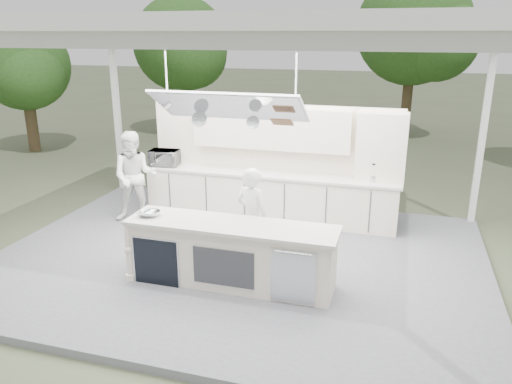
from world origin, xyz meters
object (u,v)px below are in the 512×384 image
(demo_island, at_px, (230,254))
(back_counter, at_px, (269,195))
(head_chef, at_px, (253,218))
(sous_chef, at_px, (135,177))

(demo_island, relative_size, back_counter, 0.61)
(head_chef, height_order, sous_chef, sous_chef)
(head_chef, relative_size, sous_chef, 0.91)
(back_counter, bearing_deg, sous_chef, -161.55)
(demo_island, xyz_separation_m, back_counter, (-0.18, 2.81, 0.00))
(demo_island, height_order, back_counter, same)
(head_chef, bearing_deg, demo_island, 100.07)
(demo_island, bearing_deg, head_chef, 77.92)
(back_counter, height_order, sous_chef, sous_chef)
(head_chef, bearing_deg, sous_chef, -3.11)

